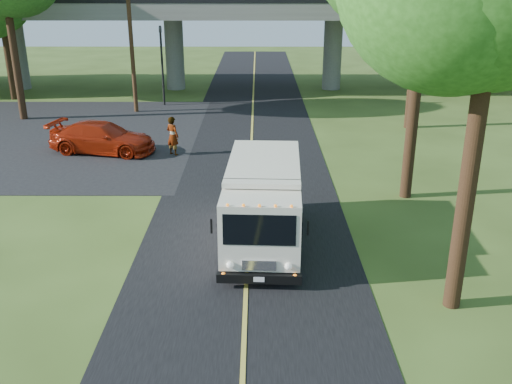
{
  "coord_description": "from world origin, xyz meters",
  "views": [
    {
      "loc": [
        0.32,
        -12.16,
        8.24
      ],
      "look_at": [
        0.27,
        5.26,
        1.6
      ],
      "focal_mm": 40.0,
      "sensor_mm": 36.0,
      "label": 1
    }
  ],
  "objects_px": {
    "utility_pole": "(131,38)",
    "traffic_signal": "(162,57)",
    "step_van": "(263,201)",
    "pedestrian": "(173,136)",
    "red_sedan": "(103,138)"
  },
  "relations": [
    {
      "from": "utility_pole",
      "to": "traffic_signal",
      "type": "bearing_deg",
      "value": 53.13
    },
    {
      "from": "traffic_signal",
      "to": "step_van",
      "type": "bearing_deg",
      "value": -72.91
    },
    {
      "from": "utility_pole",
      "to": "red_sedan",
      "type": "bearing_deg",
      "value": -88.9
    },
    {
      "from": "traffic_signal",
      "to": "pedestrian",
      "type": "xyz_separation_m",
      "value": [
        2.2,
        -11.42,
        -2.25
      ]
    },
    {
      "from": "pedestrian",
      "to": "step_van",
      "type": "bearing_deg",
      "value": 148.66
    },
    {
      "from": "utility_pole",
      "to": "step_van",
      "type": "distance_m",
      "value": 21.01
    },
    {
      "from": "traffic_signal",
      "to": "red_sedan",
      "type": "relative_size",
      "value": 1.0
    },
    {
      "from": "step_van",
      "to": "pedestrian",
      "type": "xyz_separation_m",
      "value": [
        -4.31,
        9.75,
        -0.49
      ]
    },
    {
      "from": "step_van",
      "to": "pedestrian",
      "type": "distance_m",
      "value": 10.67
    },
    {
      "from": "pedestrian",
      "to": "red_sedan",
      "type": "bearing_deg",
      "value": 28.08
    },
    {
      "from": "traffic_signal",
      "to": "utility_pole",
      "type": "height_order",
      "value": "utility_pole"
    },
    {
      "from": "traffic_signal",
      "to": "utility_pole",
      "type": "xyz_separation_m",
      "value": [
        -1.5,
        -2.0,
        1.4
      ]
    },
    {
      "from": "utility_pole",
      "to": "pedestrian",
      "type": "xyz_separation_m",
      "value": [
        3.7,
        -9.42,
        -3.64
      ]
    },
    {
      "from": "utility_pole",
      "to": "pedestrian",
      "type": "height_order",
      "value": "utility_pole"
    },
    {
      "from": "traffic_signal",
      "to": "step_van",
      "type": "relative_size",
      "value": 0.81
    }
  ]
}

